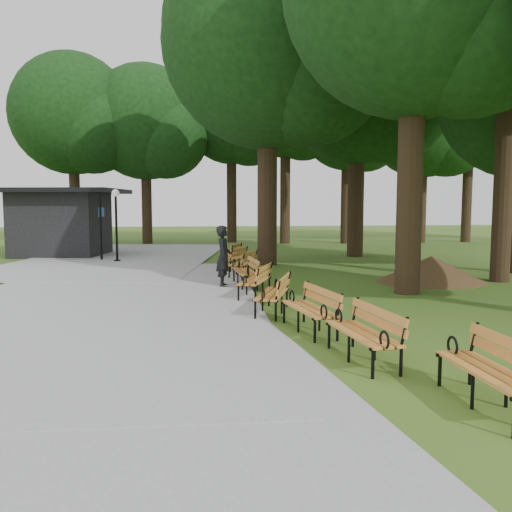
{
  "coord_description": "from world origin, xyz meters",
  "views": [
    {
      "loc": [
        -1.84,
        -10.72,
        2.45
      ],
      "look_at": [
        -0.04,
        3.06,
        1.1
      ],
      "focal_mm": 37.03,
      "sensor_mm": 36.0,
      "label": 1
    }
  ],
  "objects": [
    {
      "name": "dirt_mound",
      "position": [
        5.84,
        5.02,
        0.42
      ],
      "size": [
        2.92,
        2.92,
        0.84
      ],
      "primitive_type": "cone",
      "color": "#47301C",
      "rests_on": "ground"
    },
    {
      "name": "person",
      "position": [
        -0.77,
        4.9,
        0.92
      ],
      "size": [
        0.52,
        0.72,
        1.84
      ],
      "primitive_type": "imported",
      "rotation": [
        0.0,
        0.0,
        1.45
      ],
      "color": "black",
      "rests_on": "ground"
    },
    {
      "name": "bench_4",
      "position": [
        -0.07,
        3.06,
        0.44
      ],
      "size": [
        1.28,
        2.0,
        0.88
      ],
      "primitive_type": null,
      "rotation": [
        0.0,
        0.0,
        -1.94
      ],
      "color": "#CA792E",
      "rests_on": "ground"
    },
    {
      "name": "tree_backdrop",
      "position": [
        6.37,
        22.92,
        7.76
      ],
      "size": [
        37.49,
        9.36,
        15.53
      ],
      "primitive_type": null,
      "color": "black",
      "rests_on": "ground"
    },
    {
      "name": "bench_0",
      "position": [
        1.75,
        -4.97,
        0.44
      ],
      "size": [
        0.65,
        1.9,
        0.88
      ],
      "primitive_type": null,
      "rotation": [
        0.0,
        0.0,
        -1.57
      ],
      "color": "#CA792E",
      "rests_on": "ground"
    },
    {
      "name": "bench_5",
      "position": [
        -0.12,
        4.94,
        0.44
      ],
      "size": [
        0.75,
        1.93,
        0.88
      ],
      "primitive_type": null,
      "rotation": [
        0.0,
        0.0,
        -1.51
      ],
      "color": "#CA792E",
      "rests_on": "ground"
    },
    {
      "name": "bench_7",
      "position": [
        -0.15,
        9.0,
        0.44
      ],
      "size": [
        1.4,
        1.99,
        0.88
      ],
      "primitive_type": null,
      "rotation": [
        0.0,
        0.0,
        -2.02
      ],
      "color": "#CA792E",
      "rests_on": "ground"
    },
    {
      "name": "bench_1",
      "position": [
        0.86,
        -2.91,
        0.44
      ],
      "size": [
        0.85,
        1.96,
        0.88
      ],
      "primitive_type": null,
      "rotation": [
        0.0,
        0.0,
        -1.46
      ],
      "color": "#CA792E",
      "rests_on": "ground"
    },
    {
      "name": "bench_6",
      "position": [
        0.04,
        7.25,
        0.44
      ],
      "size": [
        1.32,
        2.0,
        0.88
      ],
      "primitive_type": null,
      "rotation": [
        0.0,
        0.0,
        -1.96
      ],
      "color": "#CA792E",
      "rests_on": "ground"
    },
    {
      "name": "path",
      "position": [
        -4.0,
        3.0,
        0.03
      ],
      "size": [
        12.0,
        38.0,
        0.06
      ],
      "primitive_type": "cube",
      "color": "gray",
      "rests_on": "ground"
    },
    {
      "name": "lawn_tree_1",
      "position": [
        8.09,
        4.9,
        8.21
      ],
      "size": [
        5.52,
        5.52,
        11.05
      ],
      "color": "black",
      "rests_on": "ground"
    },
    {
      "name": "bench_8",
      "position": [
        -0.08,
        10.92,
        0.44
      ],
      "size": [
        1.22,
        2.0,
        0.88
      ],
      "primitive_type": null,
      "rotation": [
        0.0,
        0.0,
        -1.9
      ],
      "color": "#CA792E",
      "rests_on": "ground"
    },
    {
      "name": "bench_2",
      "position": [
        0.48,
        -0.89,
        0.44
      ],
      "size": [
        0.93,
        1.98,
        0.88
      ],
      "primitive_type": null,
      "rotation": [
        0.0,
        0.0,
        -1.42
      ],
      "color": "#CA792E",
      "rests_on": "ground"
    },
    {
      "name": "ground",
      "position": [
        0.0,
        0.0,
        0.0
      ],
      "size": [
        100.0,
        100.0,
        0.0
      ],
      "primitive_type": "plane",
      "color": "#355919",
      "rests_on": "ground"
    },
    {
      "name": "kiosk",
      "position": [
        -7.85,
        15.7,
        1.61
      ],
      "size": [
        5.81,
        5.26,
        3.21
      ],
      "primitive_type": null,
      "rotation": [
        0.0,
        0.0,
        -0.17
      ],
      "color": "black",
      "rests_on": "ground"
    },
    {
      "name": "lamp_post",
      "position": [
        -4.83,
        12.4,
        2.24
      ],
      "size": [
        0.32,
        0.32,
        3.11
      ],
      "color": "black",
      "rests_on": "ground"
    },
    {
      "name": "lawn_tree_2",
      "position": [
        1.42,
        10.65,
        8.82
      ],
      "size": [
        8.39,
        8.39,
        13.06
      ],
      "color": "black",
      "rests_on": "ground"
    },
    {
      "name": "lawn_tree_4",
      "position": [
        6.1,
        13.54,
        7.96
      ],
      "size": [
        7.35,
        7.35,
        11.69
      ],
      "color": "black",
      "rests_on": "ground"
    },
    {
      "name": "bench_3",
      "position": [
        0.05,
        0.91,
        0.44
      ],
      "size": [
        1.22,
        2.0,
        0.88
      ],
      "primitive_type": null,
      "rotation": [
        0.0,
        0.0,
        -1.9
      ],
      "color": "#CA792E",
      "rests_on": "ground"
    }
  ]
}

